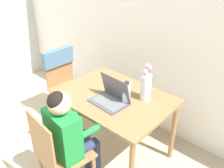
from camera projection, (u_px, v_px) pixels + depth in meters
The scene contains 8 objects.
wall_back at pixel (153, 25), 2.77m from camera, with size 6.40×0.05×2.50m.
dining_table at pixel (115, 105), 2.56m from camera, with size 1.06×0.79×0.73m.
chair_occupied at pixel (58, 156), 2.21m from camera, with size 0.45×0.45×0.90m.
chair_spare at pixel (63, 74), 3.17m from camera, with size 0.46×0.43×0.91m.
person_seated at pixel (68, 131), 2.17m from camera, with size 0.38×0.46×1.07m.
laptop at pixel (111, 96), 2.42m from camera, with size 0.35×0.26×0.24m.
flower_vase at pixel (146, 86), 2.41m from camera, with size 0.10×0.10×0.36m.
water_bottle at pixel (127, 93), 2.39m from camera, with size 0.08×0.08×0.21m.
Camera 1 is at (1.46, -0.09, 2.10)m, focal length 42.00 mm.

